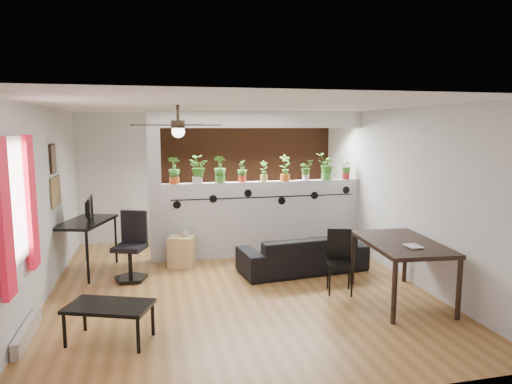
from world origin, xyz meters
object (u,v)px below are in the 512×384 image
potted_plant_8 (346,168)px  dining_table (401,248)px  potted_plant_7 (326,166)px  computer_desk (86,226)px  potted_plant_4 (264,170)px  potted_plant_6 (306,169)px  office_chair (132,250)px  potted_plant_3 (242,170)px  potted_plant_1 (197,169)px  coffee_table (109,308)px  potted_plant_5 (285,167)px  potted_plant_0 (174,170)px  cube_shelf (182,251)px  sofa (302,254)px  potted_plant_2 (220,168)px  folding_chair (339,255)px  ceiling_fan (178,127)px  cup (184,233)px

potted_plant_8 → dining_table: (-0.33, -2.56, -0.83)m
potted_plant_7 → computer_desk: size_ratio=0.38×
potted_plant_4 → potted_plant_6: same height
potted_plant_6 → computer_desk: 3.89m
office_chair → potted_plant_3: bearing=24.7°
potted_plant_1 → coffee_table: size_ratio=0.47×
potted_plant_7 → dining_table: (0.07, -2.56, -0.88)m
potted_plant_5 → coffee_table: potted_plant_5 is taller
potted_plant_4 → potted_plant_3: bearing=180.0°
potted_plant_0 → cube_shelf: 1.39m
sofa → potted_plant_3: bearing=-60.0°
potted_plant_2 → cube_shelf: size_ratio=0.94×
potted_plant_3 → sofa: 1.83m
folding_chair → cube_shelf: bearing=141.0°
potted_plant_1 → potted_plant_5: 1.58m
ceiling_fan → potted_plant_7: 3.39m
potted_plant_3 → dining_table: size_ratio=0.25×
potted_plant_8 → ceiling_fan: bearing=-150.5°
dining_table → coffee_table: size_ratio=1.54×
potted_plant_3 → coffee_table: bearing=-125.0°
potted_plant_2 → cube_shelf: bearing=-154.4°
potted_plant_5 → computer_desk: bearing=-174.3°
potted_plant_5 → sofa: 1.69m
computer_desk → potted_plant_1: bearing=10.6°
potted_plant_4 → potted_plant_7: (1.19, 0.00, 0.06)m
potted_plant_2 → potted_plant_6: potted_plant_2 is taller
potted_plant_7 → potted_plant_0: bearing=180.0°
potted_plant_3 → sofa: bearing=-53.6°
potted_plant_0 → sofa: 2.59m
potted_plant_0 → potted_plant_4: (1.58, 0.00, -0.05)m
sofa → computer_desk: 3.50m
potted_plant_6 → cup: bearing=-171.3°
potted_plant_1 → dining_table: potted_plant_1 is taller
office_chair → dining_table: size_ratio=0.66×
ceiling_fan → potted_plant_7: size_ratio=2.45×
potted_plant_0 → dining_table: (2.83, -2.56, -0.87)m
potted_plant_4 → cup: potted_plant_4 is taller
potted_plant_3 → cup: bearing=-162.1°
potted_plant_2 → office_chair: (-1.50, -0.87, -1.15)m
potted_plant_1 → potted_plant_2: bearing=0.0°
folding_chair → potted_plant_3: bearing=115.9°
cup → computer_desk: (-1.55, 0.00, 0.21)m
office_chair → coffee_table: bearing=-94.4°
potted_plant_7 → cup: bearing=-172.6°
potted_plant_8 → folding_chair: size_ratio=0.44×
cube_shelf → computer_desk: computer_desk is taller
potted_plant_0 → folding_chair: bearing=-43.2°
ceiling_fan → potted_plant_6: (2.39, 1.80, -0.76)m
potted_plant_1 → dining_table: 3.64m
potted_plant_6 → office_chair: 3.38m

